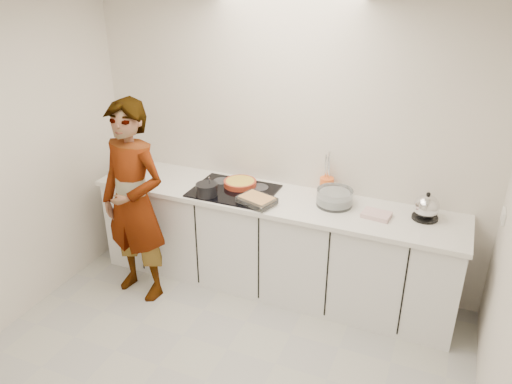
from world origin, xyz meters
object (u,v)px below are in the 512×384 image
at_px(cook, 134,203).
at_px(tart_dish, 240,183).
at_px(saucepan, 207,189).
at_px(mixing_bowl, 335,198).
at_px(utensil_crock, 326,186).
at_px(hob, 234,191).
at_px(kettle, 426,208).
at_px(baking_dish, 257,200).

bearing_deg(cook, tart_dish, 48.55).
height_order(saucepan, mixing_bowl, saucepan).
bearing_deg(utensil_crock, hob, -160.71).
distance_m(mixing_bowl, cook, 1.69).
relative_size(tart_dish, utensil_crock, 2.21).
relative_size(tart_dish, mixing_bowl, 0.89).
distance_m(saucepan, utensil_crock, 1.03).
bearing_deg(saucepan, kettle, 9.80).
xyz_separation_m(utensil_crock, cook, (-1.46, -0.77, -0.09)).
height_order(saucepan, cook, cook).
xyz_separation_m(tart_dish, kettle, (1.59, 0.02, 0.06)).
bearing_deg(tart_dish, kettle, 0.62).
distance_m(tart_dish, saucepan, 0.34).
bearing_deg(kettle, mixing_bowl, -176.55).
xyz_separation_m(tart_dish, saucepan, (-0.18, -0.29, 0.03)).
xyz_separation_m(hob, tart_dish, (0.01, 0.11, 0.03)).
bearing_deg(mixing_bowl, baking_dish, -157.85).
height_order(hob, utensil_crock, utensil_crock).
bearing_deg(saucepan, mixing_bowl, 14.02).
distance_m(hob, kettle, 1.61).
bearing_deg(hob, baking_dish, -29.23).
distance_m(hob, utensil_crock, 0.81).
relative_size(saucepan, kettle, 0.78).
relative_size(baking_dish, utensil_crock, 2.26).
bearing_deg(hob, cook, -144.30).
xyz_separation_m(hob, cook, (-0.70, -0.50, -0.02)).
relative_size(baking_dish, cook, 0.19).
height_order(utensil_crock, cook, cook).
bearing_deg(utensil_crock, saucepan, -154.32).
xyz_separation_m(saucepan, kettle, (1.77, 0.31, 0.03)).
bearing_deg(tart_dish, mixing_bowl, -1.72).
bearing_deg(cook, mixing_bowl, 28.17).
bearing_deg(saucepan, tart_dish, 57.89).
relative_size(mixing_bowl, kettle, 1.42).
height_order(baking_dish, utensil_crock, utensil_crock).
distance_m(hob, baking_dish, 0.33).
distance_m(mixing_bowl, kettle, 0.72).
bearing_deg(utensil_crock, baking_dish, -137.96).
bearing_deg(cook, utensil_crock, 35.67).
relative_size(hob, tart_dish, 2.15).
xyz_separation_m(hob, utensil_crock, (0.76, 0.27, 0.07)).
bearing_deg(baking_dish, utensil_crock, 42.04).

